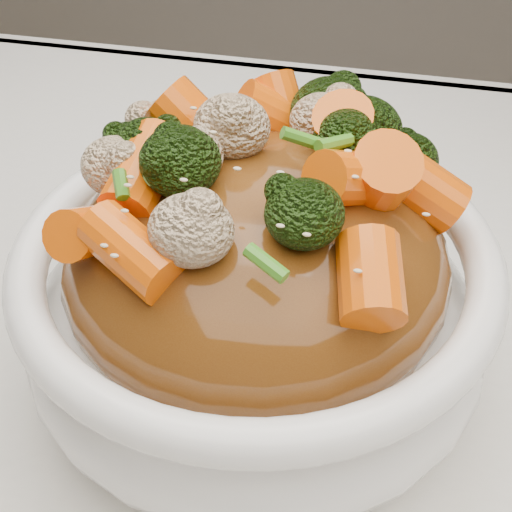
# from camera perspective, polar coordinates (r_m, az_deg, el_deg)

# --- Properties ---
(tablecloth) EXTENTS (1.20, 0.80, 0.04)m
(tablecloth) POSITION_cam_1_polar(r_m,az_deg,el_deg) (0.41, 6.62, -13.23)
(tablecloth) COLOR white
(tablecloth) RESTS_ON dining_table
(bowl) EXTENTS (0.26, 0.26, 0.09)m
(bowl) POSITION_cam_1_polar(r_m,az_deg,el_deg) (0.37, 0.00, -4.22)
(bowl) COLOR white
(bowl) RESTS_ON tablecloth
(sauce_base) EXTENTS (0.20, 0.20, 0.10)m
(sauce_base) POSITION_cam_1_polar(r_m,az_deg,el_deg) (0.35, 0.00, -0.41)
(sauce_base) COLOR #5F3310
(sauce_base) RESTS_ON bowl
(carrots) EXTENTS (0.20, 0.20, 0.06)m
(carrots) POSITION_cam_1_polar(r_m,az_deg,el_deg) (0.31, 0.00, 9.26)
(carrots) COLOR #F05E07
(carrots) RESTS_ON sauce_base
(broccoli) EXTENTS (0.20, 0.20, 0.05)m
(broccoli) POSITION_cam_1_polar(r_m,az_deg,el_deg) (0.31, 0.00, 9.08)
(broccoli) COLOR black
(broccoli) RESTS_ON sauce_base
(cauliflower) EXTENTS (0.20, 0.20, 0.04)m
(cauliflower) POSITION_cam_1_polar(r_m,az_deg,el_deg) (0.31, 0.00, 8.74)
(cauliflower) COLOR beige
(cauliflower) RESTS_ON sauce_base
(scallions) EXTENTS (0.15, 0.15, 0.02)m
(scallions) POSITION_cam_1_polar(r_m,az_deg,el_deg) (0.31, 0.00, 9.43)
(scallions) COLOR #3E871F
(scallions) RESTS_ON sauce_base
(sesame_seeds) EXTENTS (0.18, 0.18, 0.01)m
(sesame_seeds) POSITION_cam_1_polar(r_m,az_deg,el_deg) (0.31, 0.00, 9.43)
(sesame_seeds) COLOR beige
(sesame_seeds) RESTS_ON sauce_base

